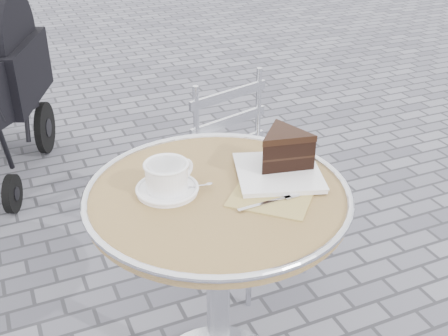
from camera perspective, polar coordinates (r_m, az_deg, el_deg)
name	(u,v)px	position (r m, az deg, el deg)	size (l,w,h in m)	color
cafe_table	(218,242)	(1.59, -0.62, -7.54)	(0.72, 0.72, 0.74)	silver
cappuccino_set	(168,179)	(1.49, -5.76, -1.12)	(0.19, 0.16, 0.08)	white
cake_plate_set	(283,154)	(1.57, 6.00, 1.38)	(0.36, 0.37, 0.12)	tan
bistro_chair	(240,157)	(2.17, 1.61, 1.16)	(0.45, 0.45, 0.80)	silver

